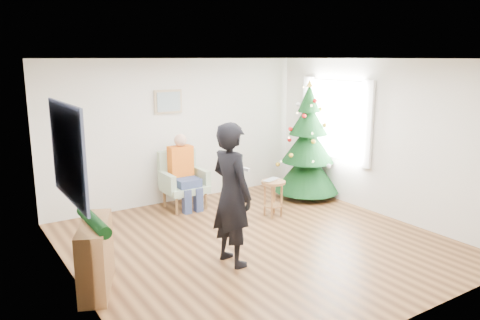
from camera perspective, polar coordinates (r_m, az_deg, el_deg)
floor at (r=6.86m, az=2.07°, el=-10.02°), size 5.00×5.00×0.00m
ceiling at (r=6.34m, az=2.25°, el=12.24°), size 5.00×5.00×0.00m
wall_back at (r=8.61m, az=-7.50°, el=3.51°), size 5.00×0.00×5.00m
wall_front at (r=4.73m, az=19.97°, el=-4.56°), size 5.00×0.00×5.00m
wall_left at (r=5.47m, az=-19.79°, el=-2.29°), size 0.00×5.00×5.00m
wall_right at (r=8.16m, az=16.67°, el=2.59°), size 0.00×5.00×5.00m
window_panel at (r=8.78m, az=11.65°, el=4.85°), size 0.04×1.30×1.40m
curtains at (r=8.76m, az=11.51°, el=4.83°), size 0.05×1.75×1.50m
christmas_tree at (r=8.89m, az=8.27°, el=1.80°), size 1.23×1.23×2.22m
stool at (r=7.87m, az=4.06°, el=-4.67°), size 0.40×0.40×0.61m
laptop at (r=7.79m, az=4.09°, el=-2.49°), size 0.39×0.32×0.03m
armchair at (r=8.36m, az=-6.95°, el=-3.28°), size 0.77×0.69×1.00m
seated_person at (r=8.23m, az=-6.84°, el=-1.33°), size 0.42×0.61×1.31m
standing_man at (r=5.92m, az=-1.03°, el=-4.21°), size 0.50×0.71×1.85m
game_controller at (r=5.92m, az=0.73°, el=-1.13°), size 0.05×0.13×0.04m
console at (r=5.69m, az=-17.16°, el=-11.12°), size 0.67×1.04×0.80m
garland at (r=5.54m, az=-17.44°, el=-7.13°), size 0.14×0.90×0.14m
tapestry at (r=5.71m, az=-20.30°, el=0.84°), size 0.03×1.50×1.15m
framed_picture at (r=8.43m, az=-8.73°, el=7.05°), size 0.52×0.05×0.42m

